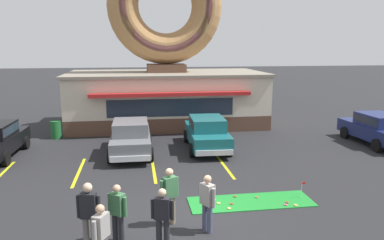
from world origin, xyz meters
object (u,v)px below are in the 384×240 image
pedestrian_hooded_kid (101,233)px  golf_ball (215,200)px  pedestrian_beanie_man (170,194)px  car_teal (207,132)px  pedestrian_leather_jacket_man (117,211)px  car_navy (377,128)px  pedestrian_clipboard_woman (89,213)px  pedestrian_blue_sweater_man (207,201)px  trash_bin (56,129)px  putting_flag_pin (303,186)px  car_grey (131,136)px  pedestrian_crossing_woman (163,215)px

pedestrian_hooded_kid → golf_ball: bearing=44.3°
pedestrian_hooded_kid → pedestrian_beanie_man: size_ratio=0.92×
car_teal → pedestrian_hooded_kid: size_ratio=2.99×
pedestrian_hooded_kid → pedestrian_leather_jacket_man: bearing=74.5°
car_navy → pedestrian_beanie_man: bearing=-147.5°
golf_ball → pedestrian_clipboard_woman: 4.53m
pedestrian_blue_sweater_man → trash_bin: 13.17m
pedestrian_clipboard_woman → trash_bin: pedestrian_clipboard_woman is taller
putting_flag_pin → pedestrian_clipboard_woman: size_ratio=0.31×
car_grey → pedestrian_hooded_kid: size_ratio=2.97×
putting_flag_pin → car_grey: 8.38m
putting_flag_pin → car_navy: bearing=41.5°
car_teal → pedestrian_hooded_kid: bearing=-114.1°
pedestrian_crossing_woman → car_teal: bearing=72.2°
putting_flag_pin → car_navy: size_ratio=0.12×
pedestrian_blue_sweater_man → pedestrian_beanie_man: bearing=149.9°
pedestrian_clipboard_woman → trash_bin: size_ratio=1.80×
pedestrian_hooded_kid → pedestrian_crossing_woman: 1.59m
golf_ball → car_grey: car_grey is taller
pedestrian_leather_jacket_man → car_navy: bearing=32.0°
car_grey → pedestrian_blue_sweater_man: 8.20m
putting_flag_pin → car_navy: 9.11m
pedestrian_beanie_man → car_navy: bearing=32.5°
golf_ball → pedestrian_beanie_man: (-1.63, -1.40, 0.88)m
golf_ball → pedestrian_crossing_woman: size_ratio=0.03×
pedestrian_blue_sweater_man → pedestrian_crossing_woman: (-1.26, -0.61, -0.04)m
pedestrian_leather_jacket_man → trash_bin: pedestrian_leather_jacket_man is taller
car_grey → pedestrian_beanie_man: bearing=-81.2°
golf_ball → car_navy: 11.39m
pedestrian_blue_sweater_man → car_navy: bearing=36.9°
putting_flag_pin → pedestrian_clipboard_woman: bearing=-161.3°
car_grey → pedestrian_leather_jacket_man: car_grey is taller
pedestrian_blue_sweater_man → pedestrian_leather_jacket_man: (-2.38, -0.18, -0.04)m
pedestrian_clipboard_woman → car_navy: bearing=31.6°
pedestrian_clipboard_woman → golf_ball: bearing=33.3°
pedestrian_leather_jacket_man → pedestrian_clipboard_woman: 0.74m
pedestrian_hooded_kid → pedestrian_crossing_woman: size_ratio=0.99×
trash_bin → golf_ball: bearing=-54.6°
car_teal → pedestrian_beanie_man: pedestrian_beanie_man is taller
car_navy → pedestrian_crossing_woman: size_ratio=2.94×
car_navy → pedestrian_beanie_man: size_ratio=2.74×
car_teal → putting_flag_pin: bearing=-72.8°
car_grey → trash_bin: (-4.10, 3.68, -0.37)m
car_grey → pedestrian_hooded_kid: car_grey is taller
pedestrian_leather_jacket_man → trash_bin: size_ratio=1.60×
pedestrian_blue_sweater_man → pedestrian_clipboard_woman: pedestrian_clipboard_woman is taller
golf_ball → pedestrian_clipboard_woman: bearing=-146.7°
putting_flag_pin → car_grey: car_grey is taller
golf_ball → trash_bin: 11.84m
pedestrian_hooded_kid → car_grey: bearing=86.4°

